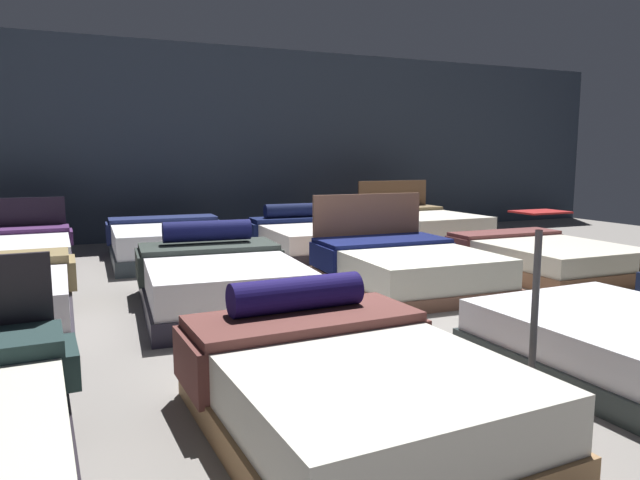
% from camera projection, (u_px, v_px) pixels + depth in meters
% --- Properties ---
extents(ground_plane, '(18.00, 18.00, 0.02)m').
position_uv_depth(ground_plane, '(335.00, 308.00, 5.81)').
color(ground_plane, gray).
extents(showroom_back_wall, '(18.00, 0.06, 3.50)m').
position_uv_depth(showroom_back_wall, '(209.00, 143.00, 10.61)').
color(showroom_back_wall, '#333D4C').
rests_on(showroom_back_wall, ground_plane).
extents(bed_1, '(1.57, 2.00, 0.73)m').
position_uv_depth(bed_1, '(347.00, 387.00, 3.15)').
color(bed_1, '#987047').
rests_on(bed_1, ground_plane).
extents(bed_5, '(1.60, 2.22, 0.80)m').
position_uv_depth(bed_5, '(219.00, 281.00, 5.76)').
color(bed_5, black).
rests_on(bed_5, ground_plane).
extents(bed_6, '(1.67, 2.12, 1.02)m').
position_uv_depth(bed_6, '(404.00, 266.00, 6.66)').
color(bed_6, brown).
rests_on(bed_6, ground_plane).
extents(bed_7, '(1.65, 2.14, 0.46)m').
position_uv_depth(bed_7, '(544.00, 258.00, 7.42)').
color(bed_7, brown).
rests_on(bed_7, ground_plane).
extents(bed_8, '(1.63, 2.17, 0.90)m').
position_uv_depth(bed_8, '(8.00, 254.00, 7.58)').
color(bed_8, black).
rests_on(bed_8, ground_plane).
extents(bed_9, '(1.71, 2.17, 0.56)m').
position_uv_depth(bed_9, '(170.00, 243.00, 8.39)').
color(bed_9, '#2B343A').
rests_on(bed_9, ground_plane).
extents(bed_10, '(1.60, 2.16, 0.71)m').
position_uv_depth(bed_10, '(310.00, 237.00, 9.21)').
color(bed_10, '#242127').
rests_on(bed_10, ground_plane).
extents(bed_11, '(1.62, 2.07, 1.06)m').
position_uv_depth(bed_11, '(421.00, 228.00, 9.97)').
color(bed_11, brown).
rests_on(bed_11, ground_plane).
extents(price_sign, '(0.28, 0.24, 1.19)m').
position_uv_depth(price_sign, '(533.00, 338.00, 3.29)').
color(price_sign, '#3F3F44').
rests_on(price_sign, ground_plane).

